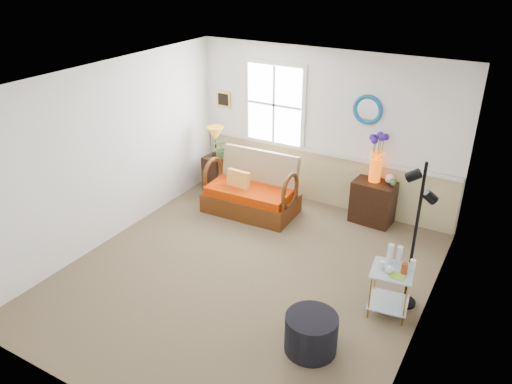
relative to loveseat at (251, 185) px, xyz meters
The scene contains 19 objects.
floor 1.87m from the loveseat, 61.98° to the right, with size 4.50×5.00×0.01m, color brown.
ceiling 2.78m from the loveseat, 61.98° to the right, with size 4.50×5.00×0.01m, color white.
walls 1.98m from the loveseat, 61.98° to the right, with size 4.51×5.01×2.60m.
wainscot 1.23m from the loveseat, 46.24° to the left, with size 4.46×0.02×0.90m, color tan.
chair_rail 1.30m from the loveseat, 45.91° to the left, with size 4.46×0.04×0.06m, color silver.
window 1.42m from the loveseat, 93.38° to the left, with size 1.14×0.06×1.44m, color white, non-canonical shape.
picture 1.75m from the loveseat, 140.43° to the left, with size 0.28×0.03×0.28m, color gold.
mirror 2.19m from the loveseat, 29.77° to the left, with size 0.47×0.47×0.07m, color #1782AF.
loveseat is the anchor object (origin of this frame).
throw_pillow 0.21m from the loveseat, 157.40° to the right, with size 0.40×0.10×0.40m, color orange, non-canonical shape.
lamp_stand 1.07m from the loveseat, 157.07° to the left, with size 0.36×0.36×0.64m, color black, non-canonical shape.
table_lamp 1.14m from the loveseat, 155.78° to the left, with size 0.30×0.30×0.55m, color orange, non-canonical shape.
potted_plant 0.98m from the loveseat, 153.02° to the left, with size 0.33×0.37×0.29m, color #446836.
cabinet 1.97m from the loveseat, 19.83° to the left, with size 0.64×0.41×0.69m, color black, non-canonical shape.
flower_vase 2.04m from the loveseat, 21.57° to the left, with size 0.23×0.23×0.78m, color #F75208, non-canonical shape.
side_table 3.06m from the loveseat, 27.04° to the right, with size 0.47×0.47×0.60m, color #B9892E, non-canonical shape.
tabletop_items 3.07m from the loveseat, 26.00° to the right, with size 0.39×0.39×0.24m, color silver, non-canonical shape.
floor_lamp 3.11m from the loveseat, 21.47° to the right, with size 0.27×0.27×1.88m, color black, non-canonical shape.
ottoman 3.27m from the loveseat, 48.14° to the right, with size 0.57×0.57×0.44m, color black.
Camera 1 is at (2.88, -4.73, 3.93)m, focal length 35.00 mm.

